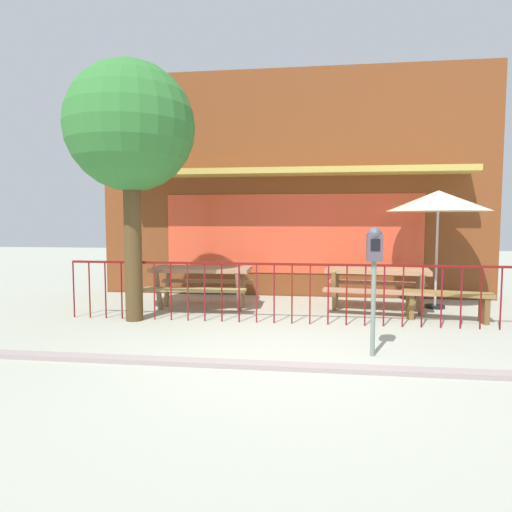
{
  "coord_description": "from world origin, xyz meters",
  "views": [
    {
      "loc": [
        0.49,
        -5.2,
        1.65
      ],
      "look_at": [
        -0.49,
        2.23,
        1.04
      ],
      "focal_mm": 31.41,
      "sensor_mm": 36.0,
      "label": 1
    }
  ],
  "objects_px": {
    "patio_umbrella": "(438,202)",
    "parking_meter_near": "(374,257)",
    "picnic_table_right": "(377,278)",
    "picnic_table_left": "(201,276)",
    "patio_bench": "(446,299)",
    "street_tree": "(130,129)"
  },
  "relations": [
    {
      "from": "picnic_table_left",
      "to": "street_tree",
      "type": "bearing_deg",
      "value": -127.97
    },
    {
      "from": "picnic_table_left",
      "to": "patio_bench",
      "type": "relative_size",
      "value": 1.27
    },
    {
      "from": "parking_meter_near",
      "to": "street_tree",
      "type": "height_order",
      "value": "street_tree"
    },
    {
      "from": "patio_umbrella",
      "to": "street_tree",
      "type": "relative_size",
      "value": 0.53
    },
    {
      "from": "picnic_table_left",
      "to": "picnic_table_right",
      "type": "distance_m",
      "value": 3.2
    },
    {
      "from": "patio_umbrella",
      "to": "parking_meter_near",
      "type": "relative_size",
      "value": 1.4
    },
    {
      "from": "parking_meter_near",
      "to": "patio_umbrella",
      "type": "bearing_deg",
      "value": 64.25
    },
    {
      "from": "picnic_table_left",
      "to": "parking_meter_near",
      "type": "xyz_separation_m",
      "value": [
        2.78,
        -2.57,
        0.6
      ]
    },
    {
      "from": "picnic_table_right",
      "to": "parking_meter_near",
      "type": "relative_size",
      "value": 1.26
    },
    {
      "from": "parking_meter_near",
      "to": "street_tree",
      "type": "bearing_deg",
      "value": 157.87
    },
    {
      "from": "picnic_table_right",
      "to": "street_tree",
      "type": "bearing_deg",
      "value": -162.3
    },
    {
      "from": "picnic_table_left",
      "to": "street_tree",
      "type": "distance_m",
      "value": 2.84
    },
    {
      "from": "patio_umbrella",
      "to": "patio_bench",
      "type": "bearing_deg",
      "value": -95.56
    },
    {
      "from": "picnic_table_right",
      "to": "patio_umbrella",
      "type": "xyz_separation_m",
      "value": [
        1.13,
        0.44,
        1.38
      ]
    },
    {
      "from": "street_tree",
      "to": "picnic_table_right",
      "type": "bearing_deg",
      "value": 17.7
    },
    {
      "from": "patio_umbrella",
      "to": "parking_meter_near",
      "type": "xyz_separation_m",
      "value": [
        -1.55,
        -3.21,
        -0.78
      ]
    },
    {
      "from": "patio_umbrella",
      "to": "parking_meter_near",
      "type": "bearing_deg",
      "value": -115.75
    },
    {
      "from": "picnic_table_right",
      "to": "picnic_table_left",
      "type": "bearing_deg",
      "value": -176.44
    },
    {
      "from": "picnic_table_right",
      "to": "patio_bench",
      "type": "xyz_separation_m",
      "value": [
        1.03,
        -0.66,
        -0.26
      ]
    },
    {
      "from": "picnic_table_left",
      "to": "parking_meter_near",
      "type": "relative_size",
      "value": 1.17
    },
    {
      "from": "patio_umbrella",
      "to": "picnic_table_right",
      "type": "bearing_deg",
      "value": -158.98
    },
    {
      "from": "picnic_table_right",
      "to": "parking_meter_near",
      "type": "distance_m",
      "value": 2.87
    }
  ]
}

